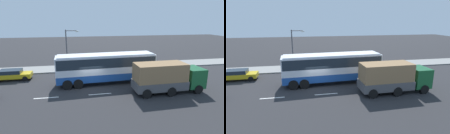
{
  "view_description": "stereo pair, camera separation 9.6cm",
  "coord_description": "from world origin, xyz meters",
  "views": [
    {
      "loc": [
        -1.46,
        -20.66,
        7.84
      ],
      "look_at": [
        2.53,
        0.96,
        2.08
      ],
      "focal_mm": 30.67,
      "sensor_mm": 36.0,
      "label": 1
    },
    {
      "loc": [
        -1.56,
        -20.64,
        7.84
      ],
      "look_at": [
        2.53,
        0.96,
        2.08
      ],
      "focal_mm": 30.67,
      "sensor_mm": 36.0,
      "label": 2
    }
  ],
  "objects": [
    {
      "name": "ground_plane",
      "position": [
        0.0,
        0.0,
        0.0
      ],
      "size": [
        120.0,
        120.0,
        0.0
      ],
      "primitive_type": "plane",
      "color": "#28282B"
    },
    {
      "name": "sidewalk_curb",
      "position": [
        0.0,
        8.85,
        0.07
      ],
      "size": [
        80.0,
        4.0,
        0.15
      ],
      "primitive_type": "cube",
      "color": "gray",
      "rests_on": "ground_plane"
    },
    {
      "name": "lane_centreline",
      "position": [
        -5.27,
        -2.04,
        0.0
      ],
      "size": [
        25.77,
        0.16,
        0.01
      ],
      "color": "white",
      "rests_on": "ground_plane"
    },
    {
      "name": "coach_bus",
      "position": [
        1.92,
        1.38,
        2.22
      ],
      "size": [
        11.92,
        3.25,
        3.59
      ],
      "rotation": [
        0.0,
        0.0,
        0.06
      ],
      "color": "#1E4C9E",
      "rests_on": "ground_plane"
    },
    {
      "name": "cargo_truck",
      "position": [
        7.76,
        -2.71,
        1.71
      ],
      "size": [
        7.63,
        2.86,
        3.2
      ],
      "rotation": [
        0.0,
        0.0,
        0.03
      ],
      "color": "#19592D",
      "rests_on": "ground_plane"
    },
    {
      "name": "car_yellow_taxi",
      "position": [
        -9.81,
        4.64,
        0.74
      ],
      "size": [
        4.69,
        1.94,
        1.36
      ],
      "rotation": [
        0.0,
        0.0,
        0.01
      ],
      "color": "gold",
      "rests_on": "ground_plane"
    },
    {
      "name": "pedestrian_near_curb",
      "position": [
        -2.1,
        8.9,
        1.1
      ],
      "size": [
        0.32,
        0.32,
        1.66
      ],
      "rotation": [
        0.0,
        0.0,
        1.63
      ],
      "color": "#38334C",
      "rests_on": "sidewalk_curb"
    },
    {
      "name": "street_lamp",
      "position": [
        -2.7,
        7.1,
        3.66
      ],
      "size": [
        1.88,
        0.24,
        5.98
      ],
      "color": "#47474C",
      "rests_on": "sidewalk_curb"
    }
  ]
}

